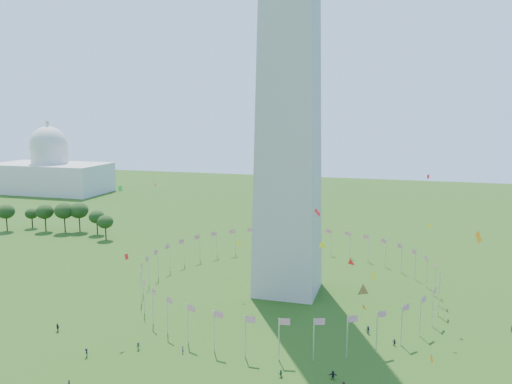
% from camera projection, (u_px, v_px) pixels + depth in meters
% --- Properties ---
extents(ground, '(600.00, 600.00, 0.00)m').
position_uv_depth(ground, '(229.00, 382.00, 92.53)').
color(ground, '#1F410F').
rests_on(ground, ground).
extents(flag_ring, '(80.24, 80.24, 9.00)m').
position_uv_depth(flag_ring, '(288.00, 275.00, 139.26)').
color(flag_ring, silver).
rests_on(flag_ring, ground).
extents(capitol_building, '(70.00, 35.00, 46.00)m').
position_uv_depth(capitol_building, '(49.00, 156.00, 308.84)').
color(capitol_building, beige).
rests_on(capitol_building, ground).
extents(kites_aloft, '(101.96, 68.79, 39.88)m').
position_uv_depth(kites_aloft, '(328.00, 253.00, 107.73)').
color(kites_aloft, yellow).
rests_on(kites_aloft, ground).
extents(tree_line_west, '(55.06, 15.74, 12.24)m').
position_uv_depth(tree_line_west, '(60.00, 219.00, 206.90)').
color(tree_line_west, '#254617').
rests_on(tree_line_west, ground).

